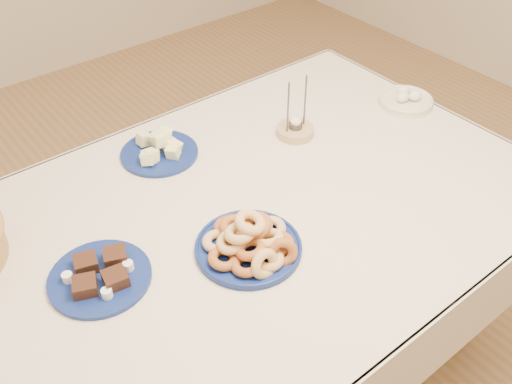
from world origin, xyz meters
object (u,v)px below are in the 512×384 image
dining_table (245,239)px  melon_plate (160,150)px  egg_bowl (406,100)px  brownie_plate (100,275)px  candle_holder (295,130)px  donut_platter (250,243)px

dining_table → melon_plate: (-0.05, 0.36, 0.13)m
dining_table → egg_bowl: egg_bowl is taller
egg_bowl → melon_plate: bearing=161.3°
melon_plate → brownie_plate: bearing=-137.5°
melon_plate → candle_holder: size_ratio=1.51×
brownie_plate → egg_bowl: egg_bowl is taller
dining_table → candle_holder: bearing=28.1°
candle_holder → dining_table: bearing=-151.9°
dining_table → donut_platter: donut_platter is taller
melon_plate → donut_platter: bearing=-94.1°
donut_platter → brownie_plate: donut_platter is taller
melon_plate → brownie_plate: melon_plate is taller
melon_plate → egg_bowl: 0.85m
melon_plate → egg_bowl: melon_plate is taller
melon_plate → egg_bowl: bearing=-18.7°
dining_table → brownie_plate: (-0.42, 0.02, 0.12)m
donut_platter → candle_holder: bearing=36.2°
candle_holder → brownie_plate: bearing=-167.8°
melon_plate → candle_holder: 0.43m
dining_table → brownie_plate: 0.43m
donut_platter → candle_holder: size_ratio=1.47×
dining_table → egg_bowl: 0.78m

